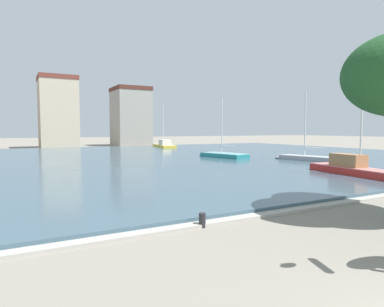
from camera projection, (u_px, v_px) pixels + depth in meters
The scene contains 9 objects.
harbor_water at pixel (84, 160), 35.00m from camera, with size 87.94×51.99×0.25m, color #3D5666.
quay_edge_coping at pixel (222, 221), 11.96m from camera, with size 87.94×0.50×0.12m, color #ADA89E.
sailboat_red at pixel (359, 171), 22.56m from camera, with size 2.63×8.19×7.75m.
sailboat_teal at pixel (221, 156), 37.67m from camera, with size 3.59×6.58×6.85m.
sailboat_grey at pixel (303, 159), 33.97m from camera, with size 3.17×6.91×7.24m.
sailboat_yellow at pixel (163, 145), 60.41m from camera, with size 3.52×9.36×8.06m.
mooring_bollard at pixel (202, 220), 11.39m from camera, with size 0.24×0.24×0.50m, color #232326.
townhouse_wide_warehouse at pixel (58, 112), 60.31m from camera, with size 6.54×6.65×12.94m.
townhouse_end_terrace at pixel (131, 117), 69.23m from camera, with size 6.95×7.90×12.06m.
Camera 1 is at (-6.52, -1.69, 3.35)m, focal length 31.16 mm.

